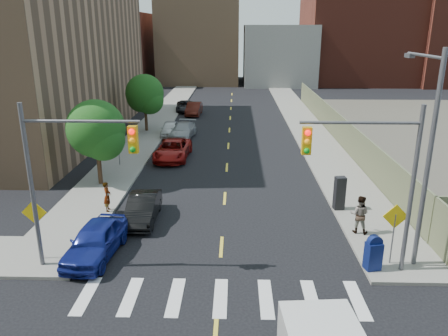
# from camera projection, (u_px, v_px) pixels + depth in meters

# --- Properties ---
(sidewalk_nw) EXTENTS (3.50, 73.00, 0.15)m
(sidewalk_nw) POSITION_uv_depth(u_px,v_px,m) (166.00, 111.00, 52.22)
(sidewalk_nw) COLOR gray
(sidewalk_nw) RESTS_ON ground
(sidewalk_ne) EXTENTS (3.50, 73.00, 0.15)m
(sidewalk_ne) POSITION_uv_depth(u_px,v_px,m) (296.00, 112.00, 51.82)
(sidewalk_ne) COLOR gray
(sidewalk_ne) RESTS_ON ground
(fence_north) EXTENTS (0.12, 44.00, 2.50)m
(fence_north) POSITION_uv_depth(u_px,v_px,m) (337.00, 127.00, 38.57)
(fence_north) COLOR #636C4C
(fence_north) RESTS_ON ground
(bg_bldg_west) EXTENTS (14.00, 18.00, 12.00)m
(bg_bldg_west) POSITION_uv_depth(u_px,v_px,m) (110.00, 49.00, 77.87)
(bg_bldg_west) COLOR #592319
(bg_bldg_west) RESTS_ON ground
(bg_bldg_midwest) EXTENTS (14.00, 16.00, 15.00)m
(bg_bldg_midwest) POSITION_uv_depth(u_px,v_px,m) (200.00, 40.00, 78.89)
(bg_bldg_midwest) COLOR #8C6B4C
(bg_bldg_midwest) RESTS_ON ground
(bg_bldg_center) EXTENTS (12.00, 16.00, 10.00)m
(bg_bldg_center) POSITION_uv_depth(u_px,v_px,m) (278.00, 55.00, 77.40)
(bg_bldg_center) COLOR gray
(bg_bldg_center) RESTS_ON ground
(bg_bldg_east) EXTENTS (18.00, 18.00, 16.00)m
(bg_bldg_east) POSITION_uv_depth(u_px,v_px,m) (356.00, 37.00, 78.01)
(bg_bldg_east) COLOR #592319
(bg_bldg_east) RESTS_ON ground
(signal_nw) EXTENTS (4.59, 0.30, 7.00)m
(signal_nw) POSITION_uv_depth(u_px,v_px,m) (67.00, 166.00, 17.05)
(signal_nw) COLOR #59595E
(signal_nw) RESTS_ON ground
(signal_ne) EXTENTS (4.59, 0.30, 7.00)m
(signal_ne) POSITION_uv_depth(u_px,v_px,m) (375.00, 168.00, 16.74)
(signal_ne) COLOR #59595E
(signal_ne) RESTS_ON ground
(streetlight_ne) EXTENTS (0.25, 3.70, 9.00)m
(streetlight_ne) POSITION_uv_depth(u_px,v_px,m) (426.00, 145.00, 17.32)
(streetlight_ne) COLOR #59595E
(streetlight_ne) RESTS_ON ground
(warn_sign_nw) EXTENTS (1.06, 0.06, 2.83)m
(warn_sign_nw) POSITION_uv_depth(u_px,v_px,m) (35.00, 219.00, 18.35)
(warn_sign_nw) COLOR #59595E
(warn_sign_nw) RESTS_ON ground
(warn_sign_ne) EXTENTS (1.06, 0.06, 2.83)m
(warn_sign_ne) POSITION_uv_depth(u_px,v_px,m) (395.00, 223.00, 17.96)
(warn_sign_ne) COLOR #59595E
(warn_sign_ne) RESTS_ON ground
(warn_sign_midwest) EXTENTS (1.06, 0.06, 2.83)m
(warn_sign_midwest) POSITION_uv_depth(u_px,v_px,m) (118.00, 140.00, 31.19)
(warn_sign_midwest) COLOR #59595E
(warn_sign_midwest) RESTS_ON ground
(tree_west_near) EXTENTS (3.66, 3.64, 5.52)m
(tree_west_near) POSITION_uv_depth(u_px,v_px,m) (96.00, 132.00, 26.97)
(tree_west_near) COLOR #332114
(tree_west_near) RESTS_ON ground
(tree_west_far) EXTENTS (3.66, 3.64, 5.52)m
(tree_west_far) POSITION_uv_depth(u_px,v_px,m) (145.00, 96.00, 41.24)
(tree_west_far) COLOR #332114
(tree_west_far) RESTS_ON ground
(parked_car_blue) EXTENTS (2.20, 4.63, 1.53)m
(parked_car_blue) POSITION_uv_depth(u_px,v_px,m) (96.00, 240.00, 19.15)
(parked_car_blue) COLOR navy
(parked_car_blue) RESTS_ON ground
(parked_car_black) EXTENTS (1.53, 4.18, 1.37)m
(parked_car_black) POSITION_uv_depth(u_px,v_px,m) (143.00, 208.00, 22.75)
(parked_car_black) COLOR black
(parked_car_black) RESTS_ON ground
(parked_car_red) EXTENTS (2.62, 5.30, 1.45)m
(parked_car_red) POSITION_uv_depth(u_px,v_px,m) (173.00, 150.00, 33.44)
(parked_car_red) COLOR maroon
(parked_car_red) RESTS_ON ground
(parked_car_silver) EXTENTS (2.39, 4.89, 1.37)m
(parked_car_silver) POSITION_uv_depth(u_px,v_px,m) (183.00, 131.00, 39.77)
(parked_car_silver) COLOR #93969A
(parked_car_silver) RESTS_ON ground
(parked_car_white) EXTENTS (1.74, 3.99, 1.34)m
(parked_car_white) POSITION_uv_depth(u_px,v_px,m) (170.00, 129.00, 40.57)
(parked_car_white) COLOR silver
(parked_car_white) RESTS_ON ground
(parked_car_maroon) EXTENTS (1.72, 4.44, 1.44)m
(parked_car_maroon) POSITION_uv_depth(u_px,v_px,m) (194.00, 109.00, 50.09)
(parked_car_maroon) COLOR #40130C
(parked_car_maroon) RESTS_ON ground
(parked_car_grey) EXTENTS (2.46, 4.65, 1.24)m
(parked_car_grey) POSITION_uv_depth(u_px,v_px,m) (185.00, 106.00, 52.34)
(parked_car_grey) COLOR black
(parked_car_grey) RESTS_ON ground
(mailbox) EXTENTS (0.72, 0.61, 1.52)m
(mailbox) POSITION_uv_depth(u_px,v_px,m) (373.00, 253.00, 17.85)
(mailbox) COLOR navy
(mailbox) RESTS_ON sidewalk_ne
(payphone) EXTENTS (0.61, 0.52, 1.85)m
(payphone) POSITION_uv_depth(u_px,v_px,m) (339.00, 193.00, 23.74)
(payphone) COLOR black
(payphone) RESTS_ON sidewalk_ne
(pedestrian_west) EXTENTS (0.44, 0.62, 1.63)m
(pedestrian_west) POSITION_uv_depth(u_px,v_px,m) (107.00, 197.00, 23.57)
(pedestrian_west) COLOR gray
(pedestrian_west) RESTS_ON sidewalk_nw
(pedestrian_east) EXTENTS (1.11, 0.98, 1.89)m
(pedestrian_east) POSITION_uv_depth(u_px,v_px,m) (359.00, 214.00, 21.00)
(pedestrian_east) COLOR gray
(pedestrian_east) RESTS_ON sidewalk_ne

